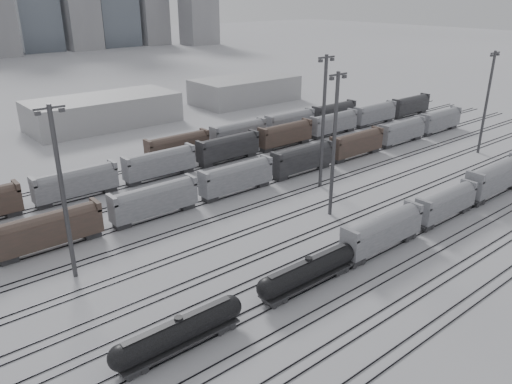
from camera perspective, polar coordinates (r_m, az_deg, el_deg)
ground at (r=67.31m, az=9.16°, el=-9.68°), size 900.00×900.00×0.00m
tracks at (r=78.22m, az=-0.42°, el=-4.52°), size 220.00×71.50×0.16m
tank_car_a at (r=54.29m, az=-8.74°, el=-15.49°), size 15.70×2.62×3.88m
tank_car_b at (r=63.91m, az=5.99°, el=-8.93°), size 16.24×2.71×4.01m
hopper_car_a at (r=73.65m, az=14.25°, el=-4.21°), size 15.11×3.00×5.40m
hopper_car_b at (r=86.85m, az=20.89°, el=-1.08°), size 14.02×2.79×5.01m
hopper_car_c at (r=100.73m, az=25.76°, el=1.64°), size 16.69×3.32×5.97m
light_mast_b at (r=65.87m, az=-21.26°, el=0.14°), size 3.68×0.59×22.98m
light_mast_c at (r=80.88m, az=8.92°, el=5.64°), size 3.79×0.61×23.71m
light_mast_d at (r=93.15m, az=7.70°, el=8.22°), size 3.95×0.63×24.69m
light_mast_e at (r=124.43m, az=24.88°, el=9.47°), size 3.68×0.59×23.00m
bg_string_near at (r=92.14m, az=-2.26°, el=1.54°), size 151.00×3.00×5.60m
bg_string_mid at (r=109.95m, az=-3.19°, el=4.97°), size 151.00×3.00×5.60m
bg_string_far at (r=126.44m, az=1.06°, el=7.28°), size 66.00×3.00×5.60m
warehouse_mid at (r=145.83m, az=-17.01°, el=8.82°), size 40.00×18.00×8.00m
warehouse_right at (r=170.79m, az=-1.23°, el=11.60°), size 35.00×18.00×8.00m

